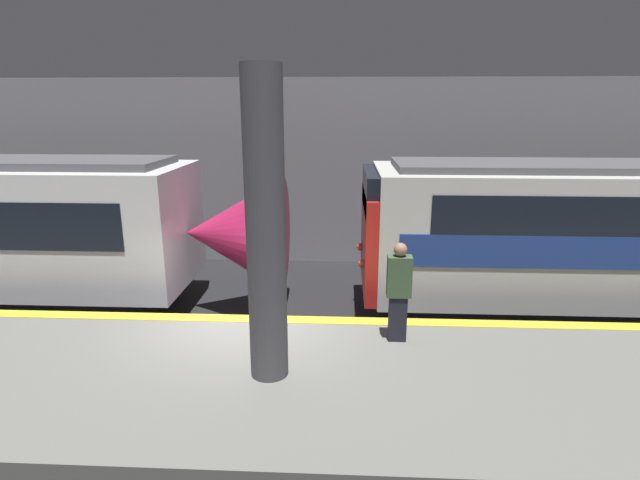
# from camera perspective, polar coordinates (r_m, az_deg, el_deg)

# --- Properties ---
(ground_plane) EXTENTS (120.00, 120.00, 0.00)m
(ground_plane) POSITION_cam_1_polar(r_m,az_deg,el_deg) (9.62, -8.34, -14.12)
(ground_plane) COLOR black
(platform) EXTENTS (40.00, 3.92, 1.04)m
(platform) POSITION_cam_1_polar(r_m,az_deg,el_deg) (7.72, -11.39, -17.81)
(platform) COLOR slate
(platform) RESTS_ON ground
(station_rear_barrier) EXTENTS (50.00, 0.15, 5.45)m
(station_rear_barrier) POSITION_cam_1_polar(r_m,az_deg,el_deg) (15.07, -3.91, 7.67)
(station_rear_barrier) COLOR gray
(station_rear_barrier) RESTS_ON ground
(support_pillar_near) EXTENTS (0.52, 0.52, 4.15)m
(support_pillar_near) POSITION_cam_1_polar(r_m,az_deg,el_deg) (6.52, -6.22, 1.08)
(support_pillar_near) COLOR #47474C
(support_pillar_near) RESTS_ON platform
(person_waiting) EXTENTS (0.38, 0.24, 1.61)m
(person_waiting) POSITION_cam_1_polar(r_m,az_deg,el_deg) (7.96, 8.98, -5.66)
(person_waiting) COLOR black
(person_waiting) RESTS_ON platform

